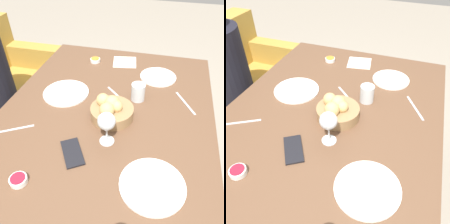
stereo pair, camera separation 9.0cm
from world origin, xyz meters
TOP-DOWN VIEW (x-y plane):
  - ground_plane at (0.00, 0.00)m, footprint 10.00×10.00m
  - dining_table at (0.00, 0.00)m, footprint 1.38×1.05m
  - bread_basket at (-0.03, -0.04)m, footprint 0.21×0.21m
  - plate_near_left at (-0.36, -0.27)m, footprint 0.24×0.24m
  - plate_near_right at (0.39, -0.22)m, footprint 0.21×0.21m
  - plate_far_center at (0.10, 0.25)m, footprint 0.25×0.25m
  - water_tumbler at (0.15, -0.14)m, footprint 0.07×0.07m
  - wine_glass at (-0.19, -0.06)m, footprint 0.08×0.08m
  - jam_bowl_berry at (-0.46, 0.20)m, footprint 0.07×0.07m
  - jam_bowl_honey at (0.49, 0.20)m, footprint 0.07×0.07m
  - fork_silver at (-0.22, 0.38)m, footprint 0.11×0.17m
  - knife_silver at (0.17, -0.38)m, footprint 0.18×0.11m
  - spoon_coffee at (0.17, -0.01)m, footprint 0.11×0.11m
  - napkin at (0.53, 0.01)m, footprint 0.17×0.17m
  - cell_phone at (-0.29, 0.06)m, footprint 0.17×0.14m

SIDE VIEW (x-z plane):
  - ground_plane at x=0.00m, z-range 0.00..0.00m
  - dining_table at x=0.00m, z-range 0.29..1.06m
  - fork_silver at x=-0.22m, z-range 0.77..0.77m
  - knife_silver at x=0.17m, z-range 0.77..0.77m
  - spoon_coffee at x=0.17m, z-range 0.77..0.77m
  - napkin at x=0.53m, z-range 0.77..0.77m
  - cell_phone at x=-0.29m, z-range 0.77..0.77m
  - plate_near_left at x=-0.36m, z-range 0.77..0.78m
  - plate_near_right at x=0.39m, z-range 0.77..0.78m
  - plate_far_center at x=0.10m, z-range 0.77..0.78m
  - jam_bowl_berry at x=-0.46m, z-range 0.77..0.79m
  - jam_bowl_honey at x=0.49m, z-range 0.77..0.79m
  - bread_basket at x=-0.03m, z-range 0.75..0.87m
  - water_tumbler at x=0.15m, z-range 0.77..0.86m
  - wine_glass at x=-0.19m, z-range 0.80..0.96m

